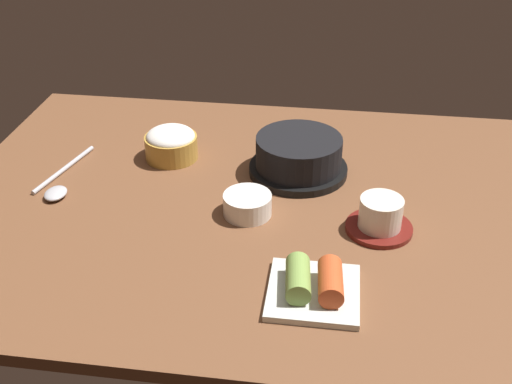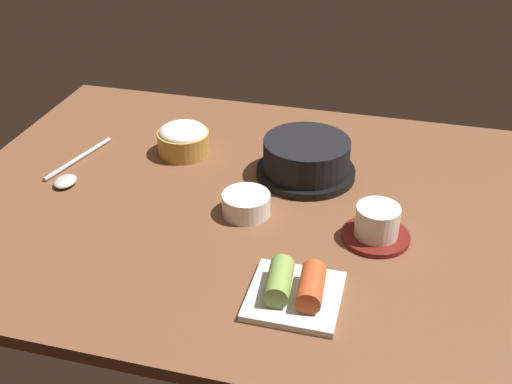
{
  "view_description": "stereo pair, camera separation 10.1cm",
  "coord_description": "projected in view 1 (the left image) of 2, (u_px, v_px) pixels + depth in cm",
  "views": [
    {
      "loc": [
        13.89,
        -87.31,
        58.86
      ],
      "look_at": [
        2.0,
        -2.0,
        5.0
      ],
      "focal_mm": 44.45,
      "sensor_mm": 36.0,
      "label": 1
    },
    {
      "loc": [
        23.84,
        -85.32,
        58.86
      ],
      "look_at": [
        2.0,
        -2.0,
        5.0
      ],
      "focal_mm": 44.45,
      "sensor_mm": 36.0,
      "label": 2
    }
  ],
  "objects": [
    {
      "name": "dining_table",
      "position": [
        246.0,
        205.0,
        1.06
      ],
      "size": [
        100.0,
        76.0,
        2.0
      ],
      "primitive_type": "cube",
      "color": "brown",
      "rests_on": "ground"
    },
    {
      "name": "stone_pot",
      "position": [
        299.0,
        155.0,
        1.11
      ],
      "size": [
        17.43,
        17.43,
        6.87
      ],
      "color": "black",
      "rests_on": "dining_table"
    },
    {
      "name": "rice_bowl",
      "position": [
        171.0,
        143.0,
        1.16
      ],
      "size": [
        9.65,
        9.65,
        6.02
      ],
      "color": "#B78C38",
      "rests_on": "dining_table"
    },
    {
      "name": "tea_cup_with_saucer",
      "position": [
        380.0,
        217.0,
        0.97
      ],
      "size": [
        10.34,
        10.34,
        5.6
      ],
      "color": "maroon",
      "rests_on": "dining_table"
    },
    {
      "name": "banchan_cup_center",
      "position": [
        247.0,
        204.0,
        1.01
      ],
      "size": [
        7.76,
        7.76,
        3.53
      ],
      "color": "white",
      "rests_on": "dining_table"
    },
    {
      "name": "kimchi_plate",
      "position": [
        314.0,
        286.0,
        0.84
      ],
      "size": [
        12.24,
        12.24,
        4.34
      ],
      "color": "silver",
      "rests_on": "dining_table"
    },
    {
      "name": "spoon",
      "position": [
        59.0,
        185.0,
        1.08
      ],
      "size": [
        6.29,
        19.35,
        1.35
      ],
      "color": "#B7B7BC",
      "rests_on": "dining_table"
    }
  ]
}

